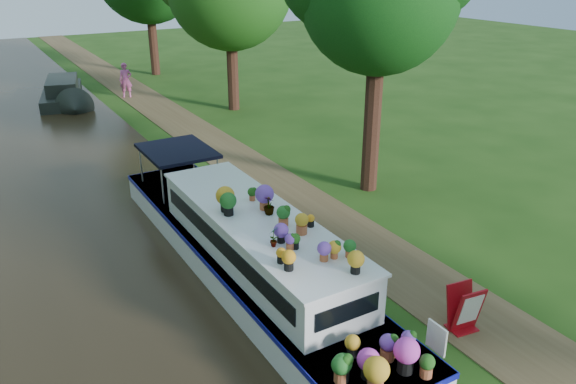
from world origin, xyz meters
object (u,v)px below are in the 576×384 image
(plant_boat, at_px, (258,255))
(sandwich_board, at_px, (465,310))
(second_boat, at_px, (63,93))
(pedestrian_pink, at_px, (126,80))

(plant_boat, bearing_deg, sandwich_board, -51.50)
(second_boat, relative_size, sandwich_board, 6.83)
(second_boat, bearing_deg, sandwich_board, -69.80)
(sandwich_board, bearing_deg, second_boat, 104.98)
(sandwich_board, xyz_separation_m, pedestrian_pink, (-0.15, 24.56, 0.48))
(pedestrian_pink, bearing_deg, second_boat, -170.87)
(plant_boat, distance_m, sandwich_board, 4.67)
(second_boat, xyz_separation_m, sandwich_board, (3.40, -25.12, -0.03))
(plant_boat, distance_m, second_boat, 21.48)
(second_boat, bearing_deg, plant_boat, -76.17)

